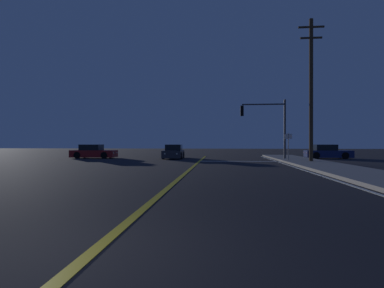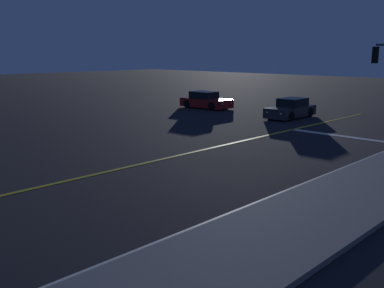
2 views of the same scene
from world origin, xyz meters
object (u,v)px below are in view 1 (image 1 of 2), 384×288
Objects in this scene: traffic_signal_near_right at (268,120)px; utility_pole_right at (311,88)px; car_far_approaching_charcoal at (174,152)px; street_sign_corner at (288,142)px; car_following_oncoming_navy at (327,152)px; car_parked_curb_red at (93,152)px.

utility_pole_right is at bearing 123.32° from traffic_signal_near_right.
car_far_approaching_charcoal is 10.87m from street_sign_corner.
car_parked_curb_red is (-22.62, -1.30, 0.00)m from car_following_oncoming_navy.
car_following_oncoming_navy is 0.98× the size of car_parked_curb_red.
street_sign_corner reaches higher than car_parked_curb_red.
traffic_signal_near_right is 5.08m from utility_pole_right.
utility_pole_right is at bearing -23.99° from car_following_oncoming_navy.
utility_pole_right is (11.14, -5.83, 4.97)m from car_far_approaching_charcoal.
car_parked_curb_red is 16.91m from traffic_signal_near_right.
car_parked_curb_red is at bearing 165.22° from street_sign_corner.
car_far_approaching_charcoal is at bearing 152.35° from utility_pole_right.
traffic_signal_near_right is 3.63m from street_sign_corner.
car_parked_curb_red is at bearing 163.22° from utility_pole_right.
car_far_approaching_charcoal is 1.95× the size of street_sign_corner.
utility_pole_right is (2.56, -3.89, 2.03)m from traffic_signal_near_right.
utility_pole_right reaches higher than traffic_signal_near_right.
street_sign_corner is at bearing 73.10° from car_parked_curb_red.
utility_pole_right is at bearing 71.10° from car_parked_curb_red.
utility_pole_right reaches higher than car_parked_curb_red.
utility_pole_right reaches higher than street_sign_corner.
traffic_signal_near_right reaches higher than street_sign_corner.
street_sign_corner is at bearing -36.97° from car_following_oncoming_navy.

